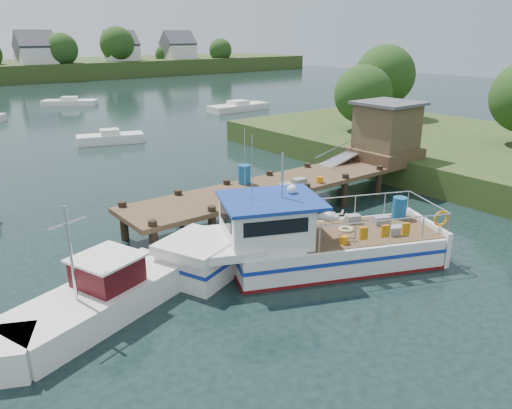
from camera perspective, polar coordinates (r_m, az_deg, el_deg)
ground_plane at (r=22.32m, az=-0.34°, el=-1.65°), size 160.00×160.00×0.00m
near_shore at (r=34.07m, az=23.82°, el=7.56°), size 16.00×30.00×7.76m
dock at (r=26.01m, az=11.15°, el=6.14°), size 16.60×3.00×4.78m
lobster_boat at (r=17.56m, az=5.07°, el=-4.46°), size 10.02×6.17×4.98m
work_boat at (r=15.27m, az=-18.55°, el=-10.65°), size 6.83×3.91×3.63m
moored_far at (r=61.98m, az=-20.51°, el=10.89°), size 6.04×5.00×1.01m
moored_b at (r=39.40m, az=-16.32°, el=7.31°), size 5.09×2.98×1.06m
moored_c at (r=54.30m, az=-2.04°, el=11.09°), size 6.94×2.67×1.08m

